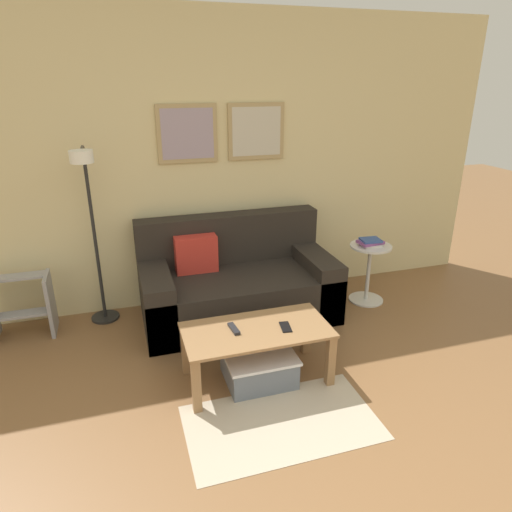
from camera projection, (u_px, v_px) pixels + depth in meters
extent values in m
cube|color=beige|center=(202.00, 165.00, 4.02)|extent=(5.60, 0.06, 2.55)
cube|color=tan|center=(187.00, 134.00, 3.85)|extent=(0.51, 0.02, 0.49)
cube|color=#A393A8|center=(188.00, 134.00, 3.84)|extent=(0.44, 0.01, 0.42)
cube|color=tan|center=(256.00, 131.00, 4.02)|extent=(0.51, 0.02, 0.49)
cube|color=beige|center=(257.00, 131.00, 4.01)|extent=(0.44, 0.01, 0.42)
cube|color=#C1B299|center=(282.00, 422.00, 2.83)|extent=(1.18, 0.67, 0.01)
cube|color=#28231E|center=(239.00, 295.00, 4.02)|extent=(1.66, 0.86, 0.42)
cube|color=#28231E|center=(228.00, 238.00, 4.15)|extent=(1.66, 0.20, 0.44)
cube|color=#28231E|center=(157.00, 300.00, 3.80)|extent=(0.24, 0.86, 0.54)
cube|color=#28231E|center=(313.00, 279.00, 4.19)|extent=(0.24, 0.86, 0.54)
cube|color=red|center=(196.00, 254.00, 3.93)|extent=(0.36, 0.14, 0.32)
cube|color=#997047|center=(257.00, 330.00, 3.11)|extent=(1.00, 0.50, 0.02)
cube|color=#997047|center=(196.00, 386.00, 2.86)|extent=(0.06, 0.06, 0.38)
cube|color=#997047|center=(330.00, 360.00, 3.12)|extent=(0.06, 0.06, 0.38)
cube|color=#997047|center=(185.00, 350.00, 3.24)|extent=(0.06, 0.06, 0.38)
cube|color=#997047|center=(306.00, 330.00, 3.50)|extent=(0.06, 0.06, 0.38)
cube|color=slate|center=(259.00, 367.00, 3.20)|extent=(0.46, 0.40, 0.20)
cube|color=silver|center=(259.00, 354.00, 3.16)|extent=(0.49, 0.43, 0.02)
cylinder|color=black|center=(106.00, 317.00, 4.05)|extent=(0.24, 0.24, 0.02)
cylinder|color=black|center=(95.00, 237.00, 3.78)|extent=(0.03, 0.03, 1.48)
cylinder|color=black|center=(82.00, 149.00, 3.38)|extent=(0.02, 0.30, 0.02)
cylinder|color=white|center=(81.00, 157.00, 3.26)|extent=(0.17, 0.17, 0.09)
cylinder|color=silver|center=(366.00, 299.00, 4.38)|extent=(0.32, 0.32, 0.01)
cylinder|color=silver|center=(368.00, 273.00, 4.28)|extent=(0.04, 0.04, 0.53)
cylinder|color=silver|center=(371.00, 246.00, 4.18)|extent=(0.38, 0.38, 0.02)
cube|color=silver|center=(371.00, 244.00, 4.17)|extent=(0.17, 0.17, 0.02)
cube|color=#8C4C93|center=(370.00, 242.00, 4.16)|extent=(0.23, 0.17, 0.03)
cube|color=#335199|center=(371.00, 240.00, 4.14)|extent=(0.19, 0.16, 0.02)
cube|color=#232328|center=(234.00, 329.00, 3.08)|extent=(0.05, 0.15, 0.02)
cube|color=black|center=(285.00, 327.00, 3.12)|extent=(0.09, 0.15, 0.01)
cube|color=#99999E|center=(51.00, 303.00, 3.77)|extent=(0.03, 0.30, 0.51)
cube|color=#99999E|center=(21.00, 314.00, 3.68)|extent=(0.42, 0.13, 0.02)
cube|color=#99999E|center=(16.00, 277.00, 3.67)|extent=(0.42, 0.13, 0.02)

